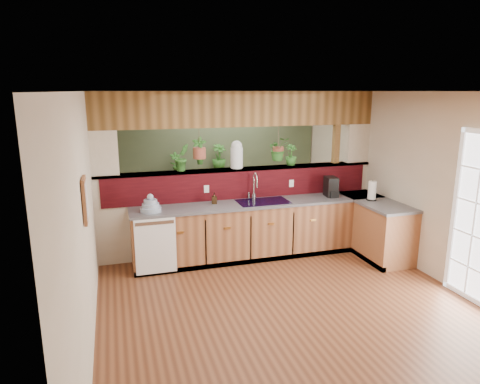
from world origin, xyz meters
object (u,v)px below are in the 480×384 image
object	(u,v)px
faucet	(254,185)
soap_dispenser	(214,198)
coffee_maker	(331,188)
paper_towel	(372,191)
glass_jar	(237,154)
shelving_console	(198,196)
dish_stack	(151,206)

from	to	relation	value
faucet	soap_dispenser	size ratio (longest dim) A/B	2.62
coffee_maker	paper_towel	distance (m)	0.65
glass_jar	paper_towel	bearing A→B (deg)	-21.37
coffee_maker	glass_jar	size ratio (longest dim) A/B	0.73
coffee_maker	glass_jar	bearing A→B (deg)	175.77
paper_towel	shelving_console	distance (m)	3.58
coffee_maker	paper_towel	bearing A→B (deg)	-30.39
paper_towel	glass_jar	size ratio (longest dim) A/B	0.74
dish_stack	soap_dispenser	distance (m)	1.00
paper_towel	glass_jar	bearing A→B (deg)	158.63
soap_dispenser	paper_towel	xyz separation A→B (m)	(2.46, -0.52, 0.06)
faucet	glass_jar	world-z (taller)	glass_jar
paper_towel	shelving_console	size ratio (longest dim) A/B	0.21
shelving_console	glass_jar	bearing A→B (deg)	-97.10
coffee_maker	paper_towel	size ratio (longest dim) A/B	0.99
dish_stack	paper_towel	world-z (taller)	paper_towel
dish_stack	soap_dispenser	bearing A→B (deg)	10.12
coffee_maker	dish_stack	bearing A→B (deg)	-169.01
shelving_console	soap_dispenser	bearing A→B (deg)	-109.74
coffee_maker	paper_towel	xyz separation A→B (m)	(0.50, -0.42, 0.00)
faucet	paper_towel	bearing A→B (deg)	-17.77
soap_dispenser	coffee_maker	world-z (taller)	coffee_maker
dish_stack	glass_jar	xyz separation A→B (m)	(1.43, 0.45, 0.63)
soap_dispenser	coffee_maker	bearing A→B (deg)	-2.94
dish_stack	soap_dispenser	world-z (taller)	dish_stack
coffee_maker	soap_dispenser	bearing A→B (deg)	-173.41
dish_stack	glass_jar	world-z (taller)	glass_jar
dish_stack	paper_towel	distance (m)	3.46
shelving_console	dish_stack	bearing A→B (deg)	-131.52
dish_stack	soap_dispenser	size ratio (longest dim) A/B	1.79
soap_dispenser	paper_towel	size ratio (longest dim) A/B	0.52
glass_jar	shelving_console	bearing A→B (deg)	98.31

